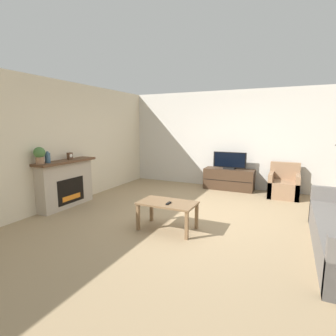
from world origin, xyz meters
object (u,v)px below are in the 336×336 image
Objects in this scene: mantel_clock at (70,156)px; remote at (169,203)px; mantel_vase_left at (48,158)px; potted_plant at (39,155)px; tv at (230,161)px; fireplace at (66,183)px; tv_stand at (229,179)px; coffee_table at (167,206)px; armchair at (284,186)px.

mantel_clock is 2.68m from remote.
mantel_vase_left is 0.19m from potted_plant.
remote is at bearing -94.75° from tv.
tv is at bearing 46.66° from fireplace.
remote is (2.59, -0.30, -0.03)m from fireplace.
potted_plant is (-0.00, -0.75, 0.11)m from mantel_clock.
mantel_vase_left is 0.26× the size of tv.
tv is at bearing -90.00° from tv_stand.
mantel_vase_left is at bearing -175.32° from coffee_table.
fireplace is 5.14m from armchair.
tv_stand is at bearing 45.48° from mantel_clock.
coffee_table is 6.36× the size of remote.
armchair is (1.39, -0.17, -0.01)m from tv_stand.
fireplace is 0.74m from mantel_vase_left.
mantel_clock is at bearing -147.26° from armchair.
mantel_clock is at bearing 169.58° from remote.
mantel_clock is 1.00× the size of remote.
remote is at bearing -117.76° from armchair.
mantel_vase_left is at bearing 90.00° from potted_plant.
fireplace is 1.73× the size of armchair.
mantel_clock is (0.00, 0.57, -0.03)m from mantel_vase_left.
mantel_vase_left is 2.65m from remote.
potted_plant is 0.34× the size of coffee_table.
fireplace reaches higher than coffee_table.
armchair is at bearing -6.99° from tv_stand.
tv reaches higher than remote.
tv is at bearing 84.16° from coffee_table.
coffee_table is at bearing -95.84° from tv_stand.
fireplace is 0.91m from potted_plant.
potted_plant is at bearing -140.65° from armchair.
potted_plant reaches higher than mantel_clock.
mantel_clock is (0.02, 0.14, 0.57)m from fireplace.
tv is 3.30m from coffee_table.
mantel_vase_left is 1.53× the size of remote.
armchair is at bearing 33.98° from fireplace.
fireplace is 6.21× the size of mantel_vase_left.
coffee_table is at bearing -8.30° from mantel_clock.
potted_plant is (-0.00, -0.18, 0.08)m from mantel_vase_left.
tv_stand is (2.85, 3.47, -0.84)m from mantel_vase_left.
mantel_clock is 0.46× the size of potted_plant.
mantel_vase_left is 1.54× the size of mantel_clock.
fireplace is at bearing 91.56° from potted_plant.
mantel_clock reaches higher than remote.
mantel_vase_left is 0.17× the size of tv_stand.
tv_stand reaches higher than coffee_table.
armchair reaches higher than tv_stand.
mantel_clock reaches higher than coffee_table.
mantel_vase_left is at bearing -129.41° from tv.
tv is at bearing 84.64° from remote.
mantel_clock is at bearing -134.54° from tv.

